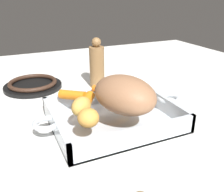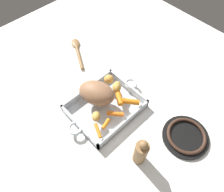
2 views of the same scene
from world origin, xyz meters
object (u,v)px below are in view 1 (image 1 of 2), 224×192
pork_roast (125,95)px  baby_carrot_southwest (136,86)px  baby_carrot_center_left (87,101)px  potato_halved (135,90)px  baby_carrot_northwest (123,88)px  roasting_dish (114,117)px  stove_burner_rear (33,85)px  baby_carrot_short (73,95)px  pepper_mill (97,65)px  baby_carrot_northeast (105,91)px  potato_golden_small (81,106)px  potato_whole (88,118)px

pork_roast → baby_carrot_southwest: size_ratio=2.51×
baby_carrot_center_left → potato_halved: size_ratio=1.61×
baby_carrot_northwest → roasting_dish: bearing=50.3°
stove_burner_rear → roasting_dish: bearing=114.2°
baby_carrot_northwest → baby_carrot_short: (0.14, 0.00, 0.00)m
baby_carrot_center_left → potato_halved: (-0.13, -0.00, 0.00)m
baby_carrot_northwest → potato_halved: potato_halved is taller
pork_roast → roasting_dish: bearing=-78.6°
baby_carrot_southwest → pepper_mill: size_ratio=0.38×
pepper_mill → baby_carrot_southwest: bearing=106.3°
baby_carrot_northeast → potato_golden_small: size_ratio=1.28×
stove_burner_rear → pepper_mill: size_ratio=1.14×
potato_whole → baby_carrot_southwest: bearing=-142.8°
baby_carrot_center_left → stove_burner_rear: 0.31m
baby_carrot_short → potato_whole: (0.01, 0.15, 0.01)m
potato_halved → pork_roast: bearing=46.8°
baby_carrot_northwest → pepper_mill: (0.01, -0.17, 0.02)m
potato_halved → potato_whole: (0.16, 0.10, 0.00)m
roasting_dish → baby_carrot_center_left: 0.08m
baby_carrot_southwest → stove_burner_rear: (0.25, -0.25, -0.04)m
baby_carrot_northeast → potato_halved: bearing=147.8°
potato_whole → stove_burner_rear: (0.06, -0.39, -0.05)m
baby_carrot_northwest → potato_golden_small: size_ratio=0.87×
pepper_mill → baby_carrot_northeast: bearing=74.9°
potato_whole → stove_burner_rear: bearing=-81.8°
baby_carrot_center_left → pepper_mill: size_ratio=0.42×
baby_carrot_short → baby_carrot_center_left: bearing=114.4°
baby_carrot_southwest → baby_carrot_short: bearing=0.5°
baby_carrot_southwest → baby_carrot_northeast: size_ratio=0.89×
baby_carrot_northwest → potato_whole: size_ratio=1.07×
pork_roast → baby_carrot_short: pork_roast is taller
baby_carrot_southwest → potato_golden_small: potato_golden_small is taller
roasting_dish → pepper_mill: bearing=-102.4°
roasting_dish → potato_whole: (0.09, 0.07, 0.05)m
baby_carrot_short → potato_whole: bearing=86.4°
potato_halved → potato_whole: size_ratio=0.98×
baby_carrot_short → potato_whole: potato_whole is taller
baby_carrot_center_left → baby_carrot_northwest: size_ratio=1.47×
potato_halved → pepper_mill: bearing=-85.3°
potato_halved → potato_whole: 0.19m
stove_burner_rear → pepper_mill: 0.22m
baby_carrot_southwest → roasting_dish: bearing=35.8°
baby_carrot_short → potato_whole: 0.15m
baby_carrot_northeast → potato_whole: bearing=56.2°
stove_burner_rear → potato_halved: bearing=126.7°
baby_carrot_short → baby_carrot_northwest: bearing=-179.2°
baby_carrot_center_left → stove_burner_rear: baby_carrot_center_left is taller
baby_carrot_center_left → potato_golden_small: size_ratio=1.28×
baby_carrot_short → potato_halved: (-0.15, 0.05, 0.00)m
baby_carrot_northwest → potato_whole: bearing=44.2°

